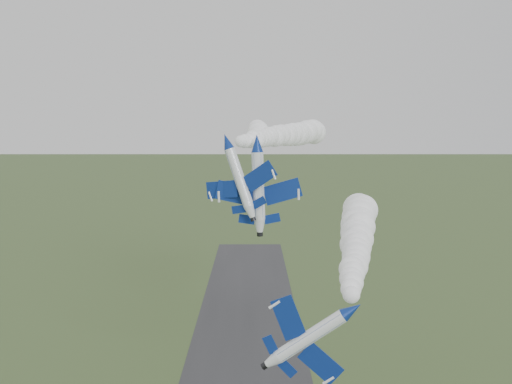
% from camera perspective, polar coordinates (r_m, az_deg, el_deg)
% --- Properties ---
extents(jet_lead, '(5.83, 11.42, 7.69)m').
position_cam_1_polar(jet_lead, '(54.92, 9.62, -11.55)').
color(jet_lead, white).
extents(smoke_trail_jet_lead, '(13.91, 57.18, 5.94)m').
position_cam_1_polar(smoke_trail_jet_lead, '(84.35, 10.06, -4.51)').
color(smoke_trail_jet_lead, white).
extents(jet_pair_left, '(10.22, 12.52, 4.28)m').
position_cam_1_polar(jet_pair_left, '(79.57, -2.97, 5.09)').
color(jet_pair_left, white).
extents(smoke_trail_jet_pair_left, '(22.89, 52.37, 5.25)m').
position_cam_1_polar(smoke_trail_jet_pair_left, '(107.87, 3.06, 5.73)').
color(smoke_trail_jet_pair_left, white).
extents(jet_pair_right, '(11.96, 14.41, 3.57)m').
position_cam_1_polar(jet_pair_right, '(79.63, 0.10, 4.92)').
color(jet_pair_right, white).
extents(smoke_trail_jet_pair_right, '(5.94, 63.48, 4.88)m').
position_cam_1_polar(smoke_trail_jet_pair_right, '(115.29, 0.17, 5.75)').
color(smoke_trail_jet_pair_right, white).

